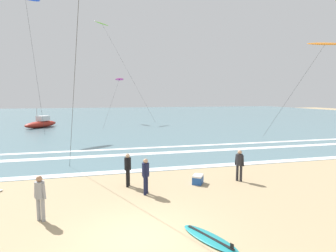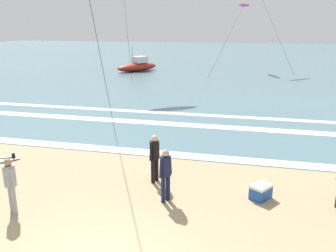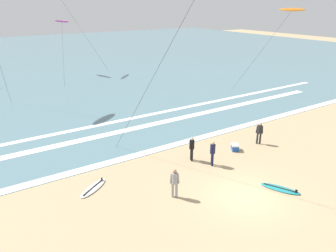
{
  "view_description": "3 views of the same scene",
  "coord_description": "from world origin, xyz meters",
  "px_view_note": "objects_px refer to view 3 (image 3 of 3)",
  "views": [
    {
      "loc": [
        -0.92,
        -7.59,
        4.28
      ],
      "look_at": [
        1.8,
        3.58,
        3.0
      ],
      "focal_mm": 28.32,
      "sensor_mm": 36.0,
      "label": 1
    },
    {
      "loc": [
        3.03,
        -5.55,
        5.01
      ],
      "look_at": [
        0.84,
        3.66,
        2.28
      ],
      "focal_mm": 37.81,
      "sensor_mm": 36.0,
      "label": 2
    },
    {
      "loc": [
        -11.22,
        -9.87,
        9.45
      ],
      "look_at": [
        -1.25,
        5.43,
        2.43
      ],
      "focal_mm": 34.52,
      "sensor_mm": 36.0,
      "label": 3
    }
  ],
  "objects_px": {
    "surfer_foreground_main": "(192,147)",
    "cooler_box": "(235,147)",
    "surfer_left_far": "(259,131)",
    "surfer_background_far": "(213,151)",
    "surfboard_right_spare": "(93,188)",
    "surfer_left_near": "(175,181)",
    "kite_magenta_far_left": "(62,22)",
    "surfboard_near_water": "(280,189)",
    "kite_orange_high_right": "(292,10)"
  },
  "relations": [
    {
      "from": "kite_magenta_far_left",
      "to": "surfer_background_far",
      "type": "bearing_deg",
      "value": -91.54
    },
    {
      "from": "surfer_left_far",
      "to": "surfer_left_near",
      "type": "relative_size",
      "value": 1.0
    },
    {
      "from": "surfer_left_far",
      "to": "surfer_background_far",
      "type": "bearing_deg",
      "value": -172.03
    },
    {
      "from": "surfer_foreground_main",
      "to": "cooler_box",
      "type": "xyz_separation_m",
      "value": [
        3.38,
        -0.42,
        -0.74
      ]
    },
    {
      "from": "surfer_foreground_main",
      "to": "surfer_left_far",
      "type": "distance_m",
      "value": 5.58
    },
    {
      "from": "surfboard_right_spare",
      "to": "kite_magenta_far_left",
      "type": "relative_size",
      "value": 0.21
    },
    {
      "from": "kite_orange_high_right",
      "to": "kite_magenta_far_left",
      "type": "height_order",
      "value": "kite_orange_high_right"
    },
    {
      "from": "surfer_foreground_main",
      "to": "cooler_box",
      "type": "relative_size",
      "value": 2.11
    },
    {
      "from": "kite_magenta_far_left",
      "to": "cooler_box",
      "type": "height_order",
      "value": "kite_magenta_far_left"
    },
    {
      "from": "surfer_foreground_main",
      "to": "surfer_left_near",
      "type": "xyz_separation_m",
      "value": [
        -3.24,
        -2.85,
        0.0
      ]
    },
    {
      "from": "surfer_background_far",
      "to": "kite_magenta_far_left",
      "type": "xyz_separation_m",
      "value": [
        0.88,
        32.62,
        6.04
      ]
    },
    {
      "from": "kite_orange_high_right",
      "to": "surfboard_right_spare",
      "type": "bearing_deg",
      "value": -164.08
    },
    {
      "from": "surfer_left_far",
      "to": "surfer_background_far",
      "type": "relative_size",
      "value": 1.0
    },
    {
      "from": "surfer_left_far",
      "to": "surfer_left_near",
      "type": "xyz_separation_m",
      "value": [
        -8.8,
        -2.31,
        0.0
      ]
    },
    {
      "from": "surfboard_near_water",
      "to": "kite_magenta_far_left",
      "type": "distance_m",
      "value": 37.43
    },
    {
      "from": "surfer_background_far",
      "to": "surfboard_near_water",
      "type": "relative_size",
      "value": 0.74
    },
    {
      "from": "surfer_foreground_main",
      "to": "surfboard_right_spare",
      "type": "height_order",
      "value": "surfer_foreground_main"
    },
    {
      "from": "surfer_background_far",
      "to": "surfer_foreground_main",
      "type": "bearing_deg",
      "value": 118.59
    },
    {
      "from": "surfer_left_near",
      "to": "kite_magenta_far_left",
      "type": "height_order",
      "value": "kite_magenta_far_left"
    },
    {
      "from": "surfer_background_far",
      "to": "cooler_box",
      "type": "relative_size",
      "value": 2.11
    },
    {
      "from": "surfer_foreground_main",
      "to": "kite_orange_high_right",
      "type": "height_order",
      "value": "kite_orange_high_right"
    },
    {
      "from": "surfboard_right_spare",
      "to": "cooler_box",
      "type": "xyz_separation_m",
      "value": [
        9.88,
        -0.62,
        0.18
      ]
    },
    {
      "from": "surfboard_right_spare",
      "to": "kite_orange_high_right",
      "type": "distance_m",
      "value": 26.48
    },
    {
      "from": "kite_magenta_far_left",
      "to": "surfboard_right_spare",
      "type": "bearing_deg",
      "value": -104.45
    },
    {
      "from": "surfer_left_near",
      "to": "surfboard_near_water",
      "type": "distance_m",
      "value": 5.84
    },
    {
      "from": "surfboard_near_water",
      "to": "kite_orange_high_right",
      "type": "xyz_separation_m",
      "value": [
        15.62,
        12.44,
        8.68
      ]
    },
    {
      "from": "surfer_background_far",
      "to": "surfboard_near_water",
      "type": "bearing_deg",
      "value": -72.95
    },
    {
      "from": "surfer_left_near",
      "to": "surfboard_right_spare",
      "type": "distance_m",
      "value": 4.55
    },
    {
      "from": "surfer_foreground_main",
      "to": "surfer_left_near",
      "type": "height_order",
      "value": "same"
    },
    {
      "from": "surfer_left_far",
      "to": "kite_orange_high_right",
      "type": "height_order",
      "value": "kite_orange_high_right"
    },
    {
      "from": "surfer_left_far",
      "to": "surfboard_right_spare",
      "type": "bearing_deg",
      "value": 176.5
    },
    {
      "from": "surfer_background_far",
      "to": "surfboard_right_spare",
      "type": "distance_m",
      "value": 7.36
    },
    {
      "from": "surfer_left_far",
      "to": "surfboard_near_water",
      "type": "distance_m",
      "value": 6.11
    },
    {
      "from": "surfboard_right_spare",
      "to": "surfer_background_far",
      "type": "bearing_deg",
      "value": -11.23
    },
    {
      "from": "surfer_left_far",
      "to": "surfboard_right_spare",
      "type": "xyz_separation_m",
      "value": [
        -12.05,
        0.74,
        -0.91
      ]
    },
    {
      "from": "surfer_background_far",
      "to": "surfboard_right_spare",
      "type": "bearing_deg",
      "value": 168.77
    },
    {
      "from": "surfer_background_far",
      "to": "surfer_left_near",
      "type": "xyz_separation_m",
      "value": [
        -3.91,
        -1.62,
        0.0
      ]
    },
    {
      "from": "surfer_foreground_main",
      "to": "surfer_left_near",
      "type": "distance_m",
      "value": 4.32
    },
    {
      "from": "surfboard_right_spare",
      "to": "kite_orange_high_right",
      "type": "height_order",
      "value": "kite_orange_high_right"
    },
    {
      "from": "kite_orange_high_right",
      "to": "kite_magenta_far_left",
      "type": "distance_m",
      "value": 29.18
    },
    {
      "from": "kite_magenta_far_left",
      "to": "kite_orange_high_right",
      "type": "bearing_deg",
      "value": -56.64
    },
    {
      "from": "surfer_left_far",
      "to": "surfer_foreground_main",
      "type": "bearing_deg",
      "value": 174.47
    },
    {
      "from": "surfer_foreground_main",
      "to": "kite_magenta_far_left",
      "type": "xyz_separation_m",
      "value": [
        1.55,
        31.39,
        6.04
      ]
    },
    {
      "from": "surfboard_near_water",
      "to": "cooler_box",
      "type": "relative_size",
      "value": 2.84
    },
    {
      "from": "cooler_box",
      "to": "surfer_background_far",
      "type": "bearing_deg",
      "value": -163.61
    },
    {
      "from": "surfer_left_far",
      "to": "surfer_left_near",
      "type": "distance_m",
      "value": 9.1
    },
    {
      "from": "surfer_background_far",
      "to": "cooler_box",
      "type": "bearing_deg",
      "value": 16.39
    },
    {
      "from": "surfer_foreground_main",
      "to": "kite_magenta_far_left",
      "type": "relative_size",
      "value": 0.17
    },
    {
      "from": "surfboard_near_water",
      "to": "kite_orange_high_right",
      "type": "relative_size",
      "value": 0.24
    },
    {
      "from": "surfer_left_far",
      "to": "surfboard_near_water",
      "type": "bearing_deg",
      "value": -126.72
    }
  ]
}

